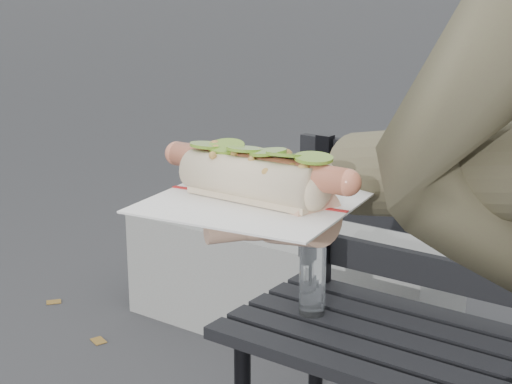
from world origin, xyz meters
The scene contains 2 objects.
concrete_block centered at (-1.08, 1.60, 0.20)m, with size 1.20×0.40×0.40m, color slate.
held_hotdog centered at (0.14, 0.04, 1.11)m, with size 0.64×0.30×0.20m.
Camera 1 is at (0.36, -0.61, 1.28)m, focal length 55.00 mm.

